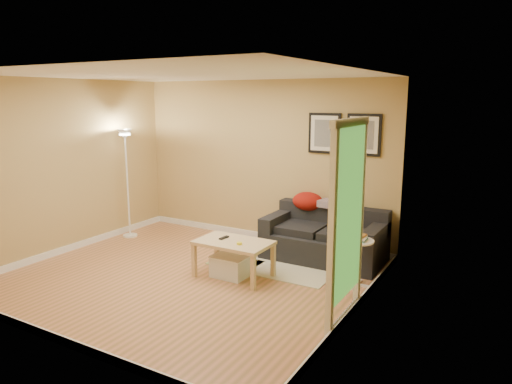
# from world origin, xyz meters

# --- Properties ---
(floor) EXTENTS (4.50, 4.50, 0.00)m
(floor) POSITION_xyz_m (0.00, 0.00, 0.00)
(floor) COLOR #C27A53
(floor) RESTS_ON ground
(ceiling) EXTENTS (4.50, 4.50, 0.00)m
(ceiling) POSITION_xyz_m (0.00, 0.00, 2.60)
(ceiling) COLOR white
(ceiling) RESTS_ON wall_back
(wall_back) EXTENTS (4.50, 0.00, 4.50)m
(wall_back) POSITION_xyz_m (0.00, 2.00, 1.30)
(wall_back) COLOR tan
(wall_back) RESTS_ON ground
(wall_front) EXTENTS (4.50, 0.00, 4.50)m
(wall_front) POSITION_xyz_m (0.00, -2.00, 1.30)
(wall_front) COLOR tan
(wall_front) RESTS_ON ground
(wall_left) EXTENTS (0.00, 4.00, 4.00)m
(wall_left) POSITION_xyz_m (-2.25, 0.00, 1.30)
(wall_left) COLOR tan
(wall_left) RESTS_ON ground
(wall_right) EXTENTS (0.00, 4.00, 4.00)m
(wall_right) POSITION_xyz_m (2.25, 0.00, 1.30)
(wall_right) COLOR tan
(wall_right) RESTS_ON ground
(baseboard_back) EXTENTS (4.50, 0.02, 0.10)m
(baseboard_back) POSITION_xyz_m (0.00, 1.99, 0.05)
(baseboard_back) COLOR white
(baseboard_back) RESTS_ON ground
(baseboard_front) EXTENTS (4.50, 0.02, 0.10)m
(baseboard_front) POSITION_xyz_m (0.00, -1.99, 0.05)
(baseboard_front) COLOR white
(baseboard_front) RESTS_ON ground
(baseboard_left) EXTENTS (0.02, 4.00, 0.10)m
(baseboard_left) POSITION_xyz_m (-2.24, 0.00, 0.05)
(baseboard_left) COLOR white
(baseboard_left) RESTS_ON ground
(baseboard_right) EXTENTS (0.02, 4.00, 0.10)m
(baseboard_right) POSITION_xyz_m (2.24, 0.00, 0.05)
(baseboard_right) COLOR white
(baseboard_right) RESTS_ON ground
(sofa) EXTENTS (1.70, 0.90, 0.75)m
(sofa) POSITION_xyz_m (1.29, 1.53, 0.38)
(sofa) COLOR black
(sofa) RESTS_ON ground
(red_throw) EXTENTS (0.48, 0.36, 0.28)m
(red_throw) POSITION_xyz_m (0.90, 1.82, 0.77)
(red_throw) COLOR maroon
(red_throw) RESTS_ON sofa
(plaid_throw) EXTENTS (0.45, 0.32, 0.10)m
(plaid_throw) POSITION_xyz_m (1.33, 1.80, 0.78)
(plaid_throw) COLOR tan
(plaid_throw) RESTS_ON sofa
(framed_print_left) EXTENTS (0.50, 0.04, 0.60)m
(framed_print_left) POSITION_xyz_m (1.08, 1.98, 1.80)
(framed_print_left) COLOR black
(framed_print_left) RESTS_ON wall_back
(framed_print_right) EXTENTS (0.50, 0.04, 0.60)m
(framed_print_right) POSITION_xyz_m (1.68, 1.98, 1.80)
(framed_print_right) COLOR black
(framed_print_right) RESTS_ON wall_back
(area_rug) EXTENTS (1.25, 0.85, 0.01)m
(area_rug) POSITION_xyz_m (1.04, 0.89, 0.01)
(area_rug) COLOR beige
(area_rug) RESTS_ON ground
(green_runner) EXTENTS (0.70, 0.50, 0.01)m
(green_runner) POSITION_xyz_m (0.26, 0.76, 0.01)
(green_runner) COLOR #668C4C
(green_runner) RESTS_ON ground
(coffee_table) EXTENTS (1.02, 0.67, 0.49)m
(coffee_table) POSITION_xyz_m (0.52, 0.31, 0.24)
(coffee_table) COLOR #D4B081
(coffee_table) RESTS_ON ground
(remote_control) EXTENTS (0.06, 0.16, 0.02)m
(remote_control) POSITION_xyz_m (0.35, 0.35, 0.50)
(remote_control) COLOR black
(remote_control) RESTS_ON coffee_table
(tape_roll) EXTENTS (0.07, 0.07, 0.03)m
(tape_roll) POSITION_xyz_m (0.66, 0.23, 0.50)
(tape_roll) COLOR yellow
(tape_roll) RESTS_ON coffee_table
(storage_bin) EXTENTS (0.47, 0.34, 0.29)m
(storage_bin) POSITION_xyz_m (0.48, 0.28, 0.14)
(storage_bin) COLOR white
(storage_bin) RESTS_ON ground
(side_table) EXTENTS (0.39, 0.39, 0.60)m
(side_table) POSITION_xyz_m (2.02, 0.83, 0.30)
(side_table) COLOR white
(side_table) RESTS_ON ground
(book_stack) EXTENTS (0.18, 0.23, 0.07)m
(book_stack) POSITION_xyz_m (2.03, 0.84, 0.63)
(book_stack) COLOR teal
(book_stack) RESTS_ON side_table
(floor_lamp) EXTENTS (0.24, 0.24, 1.83)m
(floor_lamp) POSITION_xyz_m (-2.00, 0.98, 0.86)
(floor_lamp) COLOR white
(floor_lamp) RESTS_ON ground
(doorway) EXTENTS (0.12, 1.01, 2.13)m
(doorway) POSITION_xyz_m (2.20, -0.15, 1.02)
(doorway) COLOR white
(doorway) RESTS_ON ground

